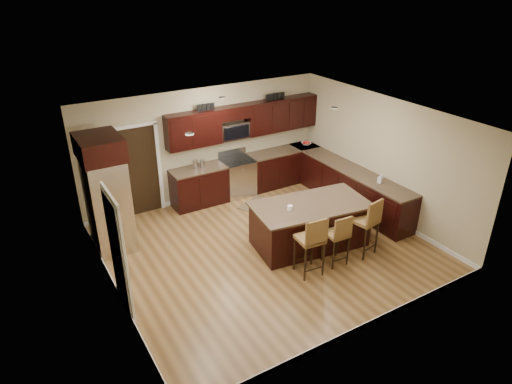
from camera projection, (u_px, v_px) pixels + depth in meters
floor at (266, 248)px, 9.23m from camera, size 6.00×6.00×0.00m
ceiling at (268, 119)px, 8.05m from camera, size 6.00×6.00×0.00m
wall_back at (205, 144)px, 10.76m from camera, size 6.00×0.00×6.00m
wall_left at (108, 229)px, 7.26m from camera, size 0.00×5.50×5.50m
wall_right at (383, 157)px, 10.02m from camera, size 0.00×5.50×5.50m
base_cabinets at (302, 181)px, 11.02m from camera, size 4.02×3.96×0.92m
upper_cabinets at (247, 119)px, 10.90m from camera, size 4.00×0.33×0.80m
range at (237, 177)px, 11.23m from camera, size 0.76×0.64×1.11m
microwave at (233, 131)px, 10.84m from camera, size 0.76×0.31×0.40m
doorway at (139, 171)px, 10.13m from camera, size 0.85×0.03×2.06m
pantry_door at (117, 255)px, 7.18m from camera, size 0.03×0.80×2.04m
letter_decor at (241, 102)px, 10.63m from camera, size 2.20×0.03×0.15m
island at (310, 226)px, 9.18m from camera, size 2.43×1.49×0.92m
stool_left at (312, 240)px, 8.10m from camera, size 0.49×0.49×1.20m
stool_mid at (339, 234)px, 8.44m from camera, size 0.41×0.41×1.06m
stool_right at (368, 221)px, 8.71m from camera, size 0.53×0.53×1.20m
refrigerator at (106, 193)px, 8.77m from camera, size 0.79×1.02×2.35m
floor_mat at (257, 204)px, 10.91m from camera, size 0.99×0.85×0.01m
fruit_bowl at (306, 144)px, 11.97m from camera, size 0.35×0.35×0.07m
soap_bottle at (380, 178)px, 9.80m from camera, size 0.11×0.11×0.21m
canister_tall at (195, 165)px, 10.48m from camera, size 0.12×0.12×0.22m
canister_short at (202, 164)px, 10.57m from camera, size 0.11×0.11×0.18m
island_jar at (290, 208)px, 8.71m from camera, size 0.10×0.10×0.10m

